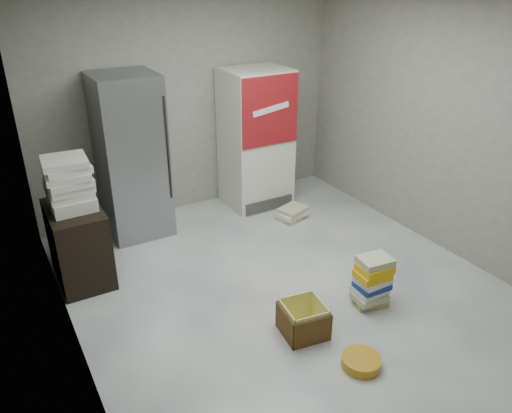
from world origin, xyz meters
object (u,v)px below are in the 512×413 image
object	(u,v)px
cardboard_box	(303,321)
phonebook_stack_main	(372,282)
coke_cooler	(256,139)
steel_fridge	(132,157)
wood_shelf	(79,244)

from	to	relation	value
cardboard_box	phonebook_stack_main	bearing A→B (deg)	9.99
coke_cooler	steel_fridge	bearing A→B (deg)	179.82
steel_fridge	phonebook_stack_main	bearing A→B (deg)	-60.63
steel_fridge	cardboard_box	size ratio (longest dim) A/B	4.55
phonebook_stack_main	cardboard_box	size ratio (longest dim) A/B	1.22
steel_fridge	cardboard_box	world-z (taller)	steel_fridge
steel_fridge	coke_cooler	distance (m)	1.65
steel_fridge	coke_cooler	world-z (taller)	steel_fridge
steel_fridge	wood_shelf	bearing A→B (deg)	-138.69
wood_shelf	phonebook_stack_main	distance (m)	2.92
steel_fridge	coke_cooler	size ratio (longest dim) A/B	1.06
steel_fridge	phonebook_stack_main	size ratio (longest dim) A/B	3.72
wood_shelf	cardboard_box	xyz separation A→B (m)	(1.48, -1.86, -0.28)
wood_shelf	cardboard_box	world-z (taller)	wood_shelf
phonebook_stack_main	cardboard_box	distance (m)	0.81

